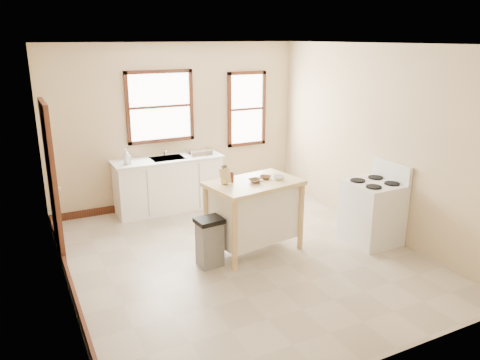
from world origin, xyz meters
The scene contains 23 objects.
floor centered at (0.00, 0.00, 0.00)m, with size 5.00×5.00×0.00m, color #B2A48D.
ceiling centered at (0.00, 0.00, 2.80)m, with size 5.00×5.00×0.00m, color white.
wall_back centered at (0.00, 2.50, 1.40)m, with size 4.50×0.04×2.80m, color tan.
wall_left centered at (-2.25, 0.00, 1.40)m, with size 0.04×5.00×2.80m, color tan.
wall_right centered at (2.25, 0.00, 1.40)m, with size 0.04×5.00×2.80m, color tan.
window_main centered at (-0.30, 2.48, 1.75)m, with size 1.17×0.06×1.22m, color #341C0E, non-canonical shape.
window_side centered at (1.35, 2.48, 1.60)m, with size 0.77×0.06×1.37m, color #341C0E, non-canonical shape.
door_left centered at (-2.21, 1.30, 1.05)m, with size 0.06×0.90×2.10m, color #341C0E.
baseboard_back centered at (0.00, 2.47, 0.06)m, with size 4.50×0.04×0.12m, color #341C0E.
baseboard_left centered at (-2.22, 0.00, 0.06)m, with size 0.04×5.00×0.12m, color #341C0E.
sink_counter centered at (-0.30, 2.20, 0.46)m, with size 1.86×0.62×0.92m, color white, non-canonical shape.
faucet centered at (-0.30, 2.38, 1.03)m, with size 0.03×0.03×0.22m, color silver.
soap_bottle_a centered at (-1.02, 2.11, 1.04)m, with size 0.09×0.10×0.25m, color #B2B2B2.
soap_bottle_b centered at (-0.98, 2.13, 1.02)m, with size 0.09×0.09×0.19m, color #B2B2B2.
dish_rack centered at (0.24, 2.13, 0.97)m, with size 0.41×0.31×0.10m, color silver, non-canonical shape.
kitchen_island centered at (0.24, 0.11, 0.50)m, with size 1.23×0.78×1.01m, color #E5C986, non-canonical shape.
knife_block centered at (-0.15, 0.20, 1.11)m, with size 0.10×0.10×0.20m, color tan, non-canonical shape.
pepper_grinder centered at (-0.05, 0.21, 1.08)m, with size 0.04×0.04×0.15m, color #432212.
bowl_a centered at (0.24, 0.08, 1.03)m, with size 0.18×0.18×0.04m, color brown.
bowl_b centered at (0.44, 0.16, 1.03)m, with size 0.16×0.16×0.04m, color brown.
bowl_c centered at (0.59, 0.05, 1.03)m, with size 0.16×0.16×0.05m, color white.
trash_bin centered at (-0.50, -0.05, 0.33)m, with size 0.34×0.29×0.66m, color slate, non-canonical shape.
gas_stove centered at (1.91, -0.40, 0.58)m, with size 0.72×0.73×1.17m, color silver, non-canonical shape.
Camera 1 is at (-2.64, -5.19, 2.89)m, focal length 35.00 mm.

